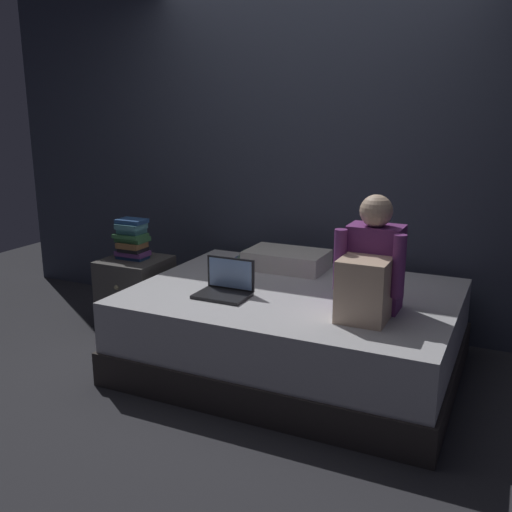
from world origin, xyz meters
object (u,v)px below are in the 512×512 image
laptop (226,286)px  pillow (287,260)px  bed (294,330)px  clothes_pile (251,258)px  person_sitting (371,270)px  nightstand (136,295)px  book_stack (132,239)px

laptop → pillow: bearing=81.4°
laptop → bed: bearing=37.3°
clothes_pile → person_sitting: bearing=-31.0°
person_sitting → bed: bearing=158.7°
laptop → person_sitting: bearing=4.1°
pillow → nightstand: bearing=-161.6°
bed → clothes_pile: clothes_pile is taller
laptop → book_stack: size_ratio=1.09×
person_sitting → book_stack: size_ratio=2.23×
bed → nightstand: 1.30m
laptop → pillow: 0.72m
nightstand → book_stack: book_stack is taller
person_sitting → book_stack: 1.86m
laptop → book_stack: 1.04m
bed → book_stack: book_stack is taller
bed → laptop: size_ratio=6.25×
person_sitting → clothes_pile: (-1.03, 0.62, -0.20)m
bed → pillow: bearing=118.0°
bed → pillow: pillow is taller
book_stack → clothes_pile: size_ratio=1.11×
nightstand → person_sitting: (1.82, -0.30, 0.49)m
bed → nightstand: bearing=175.7°
nightstand → pillow: pillow is taller
book_stack → laptop: bearing=-20.6°
nightstand → pillow: (1.06, 0.35, 0.31)m
bed → person_sitting: (0.52, -0.20, 0.51)m
person_sitting → laptop: person_sitting is taller
pillow → clothes_pile: size_ratio=2.12×
bed → laptop: laptop is taller
nightstand → pillow: 1.16m
book_stack → nightstand: bearing=3.8°
bed → person_sitting: 0.76m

